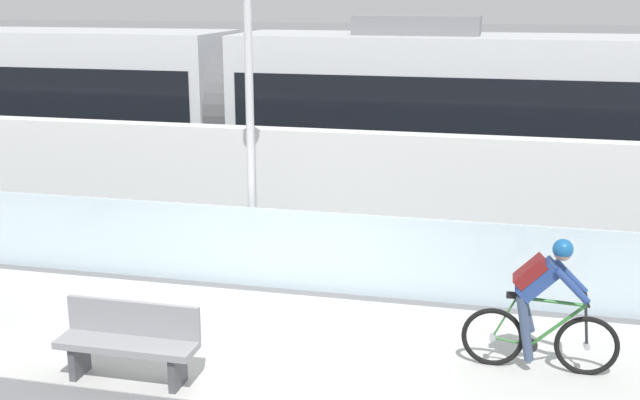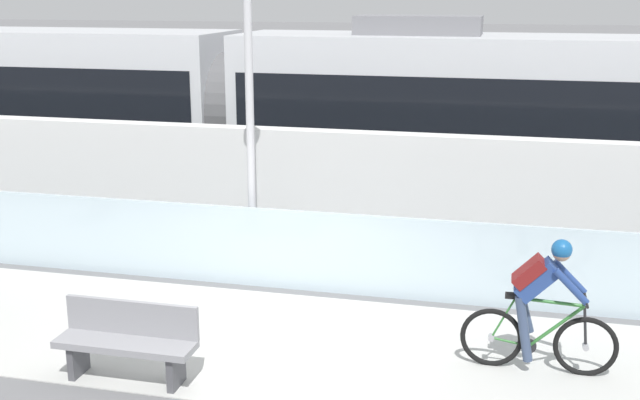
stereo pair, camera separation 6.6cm
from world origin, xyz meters
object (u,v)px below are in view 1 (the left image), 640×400
at_px(lamp_post_antenna, 249,61).
at_px(bench, 129,340).
at_px(tram, 233,108).
at_px(cyclist_on_bike, 541,306).

xyz_separation_m(lamp_post_antenna, bench, (-0.34, -3.44, -2.81)).
xyz_separation_m(tram, lamp_post_antenna, (1.92, -4.70, 1.40)).
relative_size(cyclist_on_bike, bench, 1.11).
bearing_deg(tram, cyclist_on_bike, -48.49).
relative_size(cyclist_on_bike, lamp_post_antenna, 0.34).
height_order(cyclist_on_bike, bench, cyclist_on_bike).
distance_m(tram, bench, 8.41).
bearing_deg(tram, lamp_post_antenna, -67.77).
height_order(lamp_post_antenna, bench, lamp_post_antenna).
xyz_separation_m(cyclist_on_bike, lamp_post_antenna, (-4.14, 2.15, 2.49)).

